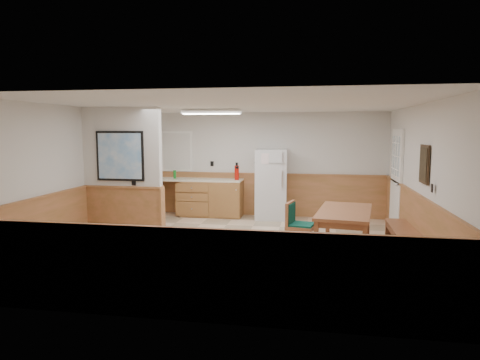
% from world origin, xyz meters
% --- Properties ---
extents(ground, '(6.00, 6.00, 0.00)m').
position_xyz_m(ground, '(0.00, 0.00, 0.00)').
color(ground, beige).
rests_on(ground, ground).
extents(ceiling, '(6.00, 6.00, 0.02)m').
position_xyz_m(ceiling, '(0.00, 0.00, 2.50)').
color(ceiling, silver).
rests_on(ceiling, back_wall).
extents(back_wall, '(6.00, 0.02, 2.50)m').
position_xyz_m(back_wall, '(0.00, 3.00, 1.25)').
color(back_wall, silver).
rests_on(back_wall, ground).
extents(right_wall, '(0.02, 6.00, 2.50)m').
position_xyz_m(right_wall, '(3.00, 0.00, 1.25)').
color(right_wall, silver).
rests_on(right_wall, ground).
extents(left_wall, '(0.02, 6.00, 2.50)m').
position_xyz_m(left_wall, '(-3.00, 0.00, 1.25)').
color(left_wall, silver).
rests_on(left_wall, ground).
extents(wainscot_back, '(6.00, 0.04, 1.00)m').
position_xyz_m(wainscot_back, '(0.00, 2.98, 0.50)').
color(wainscot_back, '#BE734C').
rests_on(wainscot_back, ground).
extents(wainscot_right, '(0.04, 6.00, 1.00)m').
position_xyz_m(wainscot_right, '(2.98, 0.00, 0.50)').
color(wainscot_right, '#BE734C').
rests_on(wainscot_right, ground).
extents(wainscot_left, '(0.04, 6.00, 1.00)m').
position_xyz_m(wainscot_left, '(-2.98, 0.00, 0.50)').
color(wainscot_left, '#BE734C').
rests_on(wainscot_left, ground).
extents(partition_wall, '(1.50, 0.20, 2.50)m').
position_xyz_m(partition_wall, '(-2.25, 0.19, 1.23)').
color(partition_wall, silver).
rests_on(partition_wall, ground).
extents(kitchen_counter, '(2.20, 0.61, 1.00)m').
position_xyz_m(kitchen_counter, '(-1.21, 2.68, 0.46)').
color(kitchen_counter, olive).
rests_on(kitchen_counter, ground).
extents(exterior_door, '(0.07, 1.02, 2.15)m').
position_xyz_m(exterior_door, '(2.96, 1.90, 1.05)').
color(exterior_door, white).
rests_on(exterior_door, ground).
extents(kitchen_window, '(0.80, 0.04, 1.00)m').
position_xyz_m(kitchen_window, '(-2.10, 2.98, 1.55)').
color(kitchen_window, white).
rests_on(kitchen_window, back_wall).
extents(wall_painting, '(0.04, 0.50, 0.60)m').
position_xyz_m(wall_painting, '(2.97, -0.30, 1.55)').
color(wall_painting, '#322214').
rests_on(wall_painting, right_wall).
extents(fluorescent_fixture, '(1.20, 0.30, 0.09)m').
position_xyz_m(fluorescent_fixture, '(-0.80, 1.30, 2.45)').
color(fluorescent_fixture, white).
rests_on(fluorescent_fixture, ceiling).
extents(refrigerator, '(0.76, 0.74, 1.63)m').
position_xyz_m(refrigerator, '(0.30, 2.63, 0.82)').
color(refrigerator, silver).
rests_on(refrigerator, ground).
extents(dining_table, '(1.07, 1.77, 0.75)m').
position_xyz_m(dining_table, '(1.80, -0.09, 0.66)').
color(dining_table, '#9D5F39').
rests_on(dining_table, ground).
extents(dining_bench, '(0.42, 1.75, 0.45)m').
position_xyz_m(dining_bench, '(2.77, -0.01, 0.35)').
color(dining_bench, '#9D5F39').
rests_on(dining_bench, ground).
extents(dining_chair, '(0.72, 0.56, 0.85)m').
position_xyz_m(dining_chair, '(1.00, 0.01, 0.49)').
color(dining_chair, '#9D5F39').
rests_on(dining_chair, ground).
extents(fire_extinguisher, '(0.14, 0.14, 0.41)m').
position_xyz_m(fire_extinguisher, '(-0.52, 2.66, 1.08)').
color(fire_extinguisher, '#BB1309').
rests_on(fire_extinguisher, kitchen_counter).
extents(soap_bottle, '(0.08, 0.08, 0.20)m').
position_xyz_m(soap_bottle, '(-2.06, 2.67, 1.00)').
color(soap_bottle, '#167D24').
rests_on(soap_bottle, kitchen_counter).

